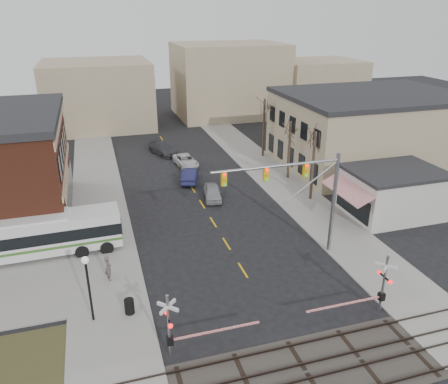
{
  "coord_description": "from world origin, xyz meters",
  "views": [
    {
      "loc": [
        -9.07,
        -23.22,
        17.48
      ],
      "look_at": [
        0.51,
        8.38,
        3.5
      ],
      "focal_mm": 35.0,
      "sensor_mm": 36.0,
      "label": 1
    }
  ],
  "objects_px": {
    "car_c": "(186,161)",
    "pedestrian_near": "(108,268)",
    "car_a": "(212,192)",
    "rr_crossing_east": "(377,286)",
    "car_b": "(190,175)",
    "trash_bin": "(129,306)",
    "traffic_signal_mast": "(302,187)",
    "rr_crossing_west": "(177,326)",
    "car_d": "(163,149)",
    "street_lamp": "(87,276)",
    "transit_bus": "(37,235)",
    "pedestrian_far": "(78,242)"
  },
  "relations": [
    {
      "from": "trash_bin",
      "to": "traffic_signal_mast",
      "type": "bearing_deg",
      "value": 14.18
    },
    {
      "from": "car_b",
      "to": "pedestrian_far",
      "type": "distance_m",
      "value": 16.86
    },
    {
      "from": "traffic_signal_mast",
      "to": "rr_crossing_west",
      "type": "bearing_deg",
      "value": -145.08
    },
    {
      "from": "car_d",
      "to": "rr_crossing_east",
      "type": "bearing_deg",
      "value": -99.33
    },
    {
      "from": "street_lamp",
      "to": "rr_crossing_east",
      "type": "bearing_deg",
      "value": -14.09
    },
    {
      "from": "car_b",
      "to": "car_d",
      "type": "height_order",
      "value": "car_b"
    },
    {
      "from": "traffic_signal_mast",
      "to": "car_a",
      "type": "relative_size",
      "value": 2.42
    },
    {
      "from": "car_a",
      "to": "pedestrian_near",
      "type": "bearing_deg",
      "value": -122.21
    },
    {
      "from": "car_a",
      "to": "pedestrian_near",
      "type": "distance_m",
      "value": 15.68
    },
    {
      "from": "rr_crossing_east",
      "to": "car_b",
      "type": "height_order",
      "value": "rr_crossing_east"
    },
    {
      "from": "car_d",
      "to": "car_c",
      "type": "bearing_deg",
      "value": -91.17
    },
    {
      "from": "car_a",
      "to": "car_b",
      "type": "relative_size",
      "value": 0.89
    },
    {
      "from": "traffic_signal_mast",
      "to": "car_b",
      "type": "distance_m",
      "value": 18.76
    },
    {
      "from": "car_d",
      "to": "rr_crossing_west",
      "type": "bearing_deg",
      "value": -119.04
    },
    {
      "from": "car_b",
      "to": "pedestrian_far",
      "type": "bearing_deg",
      "value": 65.05
    },
    {
      "from": "transit_bus",
      "to": "car_a",
      "type": "relative_size",
      "value": 3.11
    },
    {
      "from": "car_b",
      "to": "pedestrian_far",
      "type": "height_order",
      "value": "pedestrian_far"
    },
    {
      "from": "rr_crossing_east",
      "to": "car_b",
      "type": "bearing_deg",
      "value": 103.53
    },
    {
      "from": "rr_crossing_west",
      "to": "car_d",
      "type": "relative_size",
      "value": 1.14
    },
    {
      "from": "pedestrian_far",
      "to": "traffic_signal_mast",
      "type": "bearing_deg",
      "value": -59.93
    },
    {
      "from": "rr_crossing_east",
      "to": "trash_bin",
      "type": "relative_size",
      "value": 5.73
    },
    {
      "from": "car_c",
      "to": "pedestrian_near",
      "type": "height_order",
      "value": "pedestrian_near"
    },
    {
      "from": "car_a",
      "to": "pedestrian_far",
      "type": "distance_m",
      "value": 14.5
    },
    {
      "from": "rr_crossing_east",
      "to": "street_lamp",
      "type": "xyz_separation_m",
      "value": [
        -16.67,
        4.18,
        1.28
      ]
    },
    {
      "from": "car_c",
      "to": "rr_crossing_east",
      "type": "bearing_deg",
      "value": -87.05
    },
    {
      "from": "transit_bus",
      "to": "trash_bin",
      "type": "distance_m",
      "value": 10.8
    },
    {
      "from": "car_c",
      "to": "pedestrian_near",
      "type": "bearing_deg",
      "value": -121.92
    },
    {
      "from": "traffic_signal_mast",
      "to": "pedestrian_far",
      "type": "bearing_deg",
      "value": 161.78
    },
    {
      "from": "car_a",
      "to": "pedestrian_near",
      "type": "relative_size",
      "value": 2.12
    },
    {
      "from": "traffic_signal_mast",
      "to": "car_b",
      "type": "relative_size",
      "value": 2.17
    },
    {
      "from": "rr_crossing_west",
      "to": "car_d",
      "type": "bearing_deg",
      "value": 81.78
    },
    {
      "from": "transit_bus",
      "to": "rr_crossing_east",
      "type": "height_order",
      "value": "rr_crossing_east"
    },
    {
      "from": "car_b",
      "to": "pedestrian_near",
      "type": "distance_m",
      "value": 19.25
    },
    {
      "from": "trash_bin",
      "to": "car_a",
      "type": "height_order",
      "value": "car_a"
    },
    {
      "from": "car_d",
      "to": "pedestrian_near",
      "type": "bearing_deg",
      "value": -127.83
    },
    {
      "from": "car_a",
      "to": "car_b",
      "type": "xyz_separation_m",
      "value": [
        -1.12,
        5.2,
        0.05
      ]
    },
    {
      "from": "street_lamp",
      "to": "car_c",
      "type": "height_order",
      "value": "street_lamp"
    },
    {
      "from": "rr_crossing_east",
      "to": "car_c",
      "type": "relative_size",
      "value": 1.22
    },
    {
      "from": "rr_crossing_west",
      "to": "pedestrian_near",
      "type": "bearing_deg",
      "value": 111.1
    },
    {
      "from": "trash_bin",
      "to": "car_d",
      "type": "relative_size",
      "value": 0.2
    },
    {
      "from": "trash_bin",
      "to": "pedestrian_near",
      "type": "distance_m",
      "value": 4.2
    },
    {
      "from": "transit_bus",
      "to": "traffic_signal_mast",
      "type": "bearing_deg",
      "value": -17.08
    },
    {
      "from": "car_d",
      "to": "transit_bus",
      "type": "bearing_deg",
      "value": -141.48
    },
    {
      "from": "rr_crossing_east",
      "to": "trash_bin",
      "type": "xyz_separation_m",
      "value": [
        -14.5,
        4.18,
        -1.36
      ]
    },
    {
      "from": "pedestrian_far",
      "to": "rr_crossing_west",
      "type": "bearing_deg",
      "value": -109.37
    },
    {
      "from": "transit_bus",
      "to": "pedestrian_near",
      "type": "relative_size",
      "value": 6.6
    },
    {
      "from": "traffic_signal_mast",
      "to": "transit_bus",
      "type": "bearing_deg",
      "value": 162.92
    },
    {
      "from": "street_lamp",
      "to": "trash_bin",
      "type": "xyz_separation_m",
      "value": [
        2.17,
        -0.0,
        -2.64
      ]
    },
    {
      "from": "transit_bus",
      "to": "pedestrian_far",
      "type": "relative_size",
      "value": 7.23
    },
    {
      "from": "car_a",
      "to": "car_c",
      "type": "bearing_deg",
      "value": 102.78
    }
  ]
}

